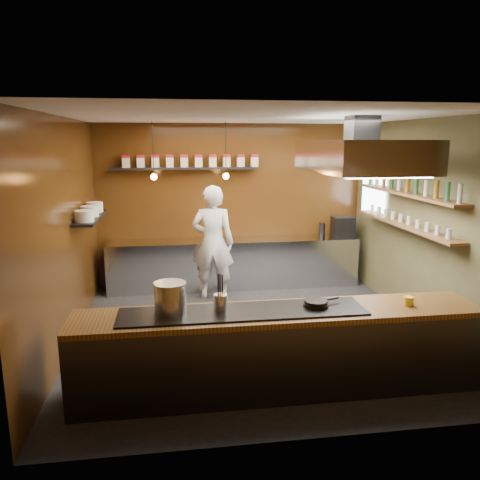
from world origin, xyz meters
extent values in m
plane|color=black|center=(0.00, 0.00, 0.00)|extent=(5.00, 5.00, 0.00)
plane|color=#361C09|center=(0.00, 2.50, 1.50)|extent=(5.00, 0.00, 5.00)
plane|color=#361C09|center=(-2.50, 0.00, 1.50)|extent=(0.00, 5.00, 5.00)
plane|color=#474628|center=(2.50, 0.00, 1.50)|extent=(0.00, 5.00, 5.00)
plane|color=silver|center=(0.00, 0.00, 3.00)|extent=(5.00, 5.00, 0.00)
plane|color=white|center=(2.45, 1.70, 1.90)|extent=(0.00, 1.00, 1.00)
cube|color=silver|center=(0.00, 2.17, 0.45)|extent=(4.60, 0.65, 0.90)
cube|color=#38383D|center=(0.00, -1.60, 0.43)|extent=(4.40, 0.70, 0.86)
cube|color=brown|center=(0.00, -1.60, 0.89)|extent=(4.40, 0.72, 0.06)
cube|color=black|center=(-0.40, -1.60, 0.93)|extent=(2.60, 0.55, 0.02)
cube|color=black|center=(-0.90, 2.36, 2.20)|extent=(2.60, 0.26, 0.04)
cube|color=black|center=(-2.34, 1.00, 1.55)|extent=(0.30, 1.40, 0.04)
cube|color=brown|center=(2.34, 0.30, 1.92)|extent=(0.26, 2.80, 0.04)
cube|color=brown|center=(2.34, 0.30, 1.45)|extent=(0.26, 2.80, 0.04)
cube|color=#38383D|center=(1.30, -0.40, 2.85)|extent=(0.35, 0.35, 0.30)
cube|color=silver|center=(1.30, -0.40, 2.50)|extent=(1.20, 2.00, 0.40)
cube|color=white|center=(1.30, -0.40, 2.29)|extent=(1.00, 1.80, 0.02)
cylinder|color=black|center=(-1.40, 1.70, 2.55)|extent=(0.01, 0.01, 0.90)
sphere|color=orange|center=(-1.40, 1.70, 2.10)|extent=(0.10, 0.10, 0.10)
cylinder|color=black|center=(-0.20, 1.70, 2.55)|extent=(0.01, 0.01, 0.90)
sphere|color=orange|center=(-0.20, 1.70, 2.10)|extent=(0.10, 0.10, 0.10)
cube|color=beige|center=(-1.90, 2.36, 2.31)|extent=(0.13, 0.13, 0.17)
cube|color=maroon|center=(-1.90, 2.36, 2.42)|extent=(0.13, 0.13, 0.05)
cube|color=beige|center=(-1.64, 2.36, 2.31)|extent=(0.13, 0.13, 0.17)
cube|color=maroon|center=(-1.64, 2.36, 2.42)|extent=(0.13, 0.13, 0.05)
cube|color=beige|center=(-1.39, 2.36, 2.31)|extent=(0.13, 0.13, 0.17)
cube|color=maroon|center=(-1.39, 2.36, 2.42)|extent=(0.13, 0.13, 0.05)
cube|color=beige|center=(-1.13, 2.36, 2.31)|extent=(0.13, 0.13, 0.17)
cube|color=maroon|center=(-1.13, 2.36, 2.42)|extent=(0.13, 0.13, 0.05)
cube|color=beige|center=(-0.88, 2.36, 2.31)|extent=(0.13, 0.13, 0.17)
cube|color=maroon|center=(-0.88, 2.36, 2.42)|extent=(0.14, 0.13, 0.05)
cube|color=beige|center=(-0.62, 2.36, 2.31)|extent=(0.13, 0.13, 0.17)
cube|color=maroon|center=(-0.62, 2.36, 2.42)|extent=(0.14, 0.13, 0.05)
cube|color=beige|center=(-0.37, 2.36, 2.31)|extent=(0.13, 0.13, 0.17)
cube|color=maroon|center=(-0.37, 2.36, 2.42)|extent=(0.14, 0.13, 0.05)
cube|color=beige|center=(-0.11, 2.36, 2.31)|extent=(0.13, 0.13, 0.17)
cube|color=maroon|center=(-0.11, 2.36, 2.42)|extent=(0.14, 0.13, 0.05)
cube|color=beige|center=(0.14, 2.36, 2.31)|extent=(0.13, 0.13, 0.17)
cube|color=maroon|center=(0.14, 2.36, 2.42)|extent=(0.14, 0.13, 0.05)
cube|color=beige|center=(0.40, 2.36, 2.31)|extent=(0.13, 0.13, 0.17)
cube|color=maroon|center=(0.40, 2.36, 2.42)|extent=(0.14, 0.13, 0.05)
cylinder|color=silver|center=(-2.34, 0.55, 1.65)|extent=(0.26, 0.26, 0.16)
cylinder|color=silver|center=(-2.34, 1.00, 1.65)|extent=(0.26, 0.26, 0.16)
cylinder|color=silver|center=(-2.34, 1.45, 1.65)|extent=(0.26, 0.26, 0.16)
cylinder|color=silver|center=(2.34, -1.00, 2.06)|extent=(0.06, 0.06, 0.24)
cylinder|color=#2D5933|center=(2.34, -0.74, 2.06)|extent=(0.06, 0.06, 0.24)
cylinder|color=#8C601E|center=(2.34, -0.48, 2.06)|extent=(0.06, 0.06, 0.24)
cylinder|color=silver|center=(2.34, -0.22, 2.06)|extent=(0.06, 0.06, 0.24)
cylinder|color=#2D5933|center=(2.34, 0.04, 2.06)|extent=(0.06, 0.06, 0.24)
cylinder|color=#8C601E|center=(2.34, 0.30, 2.06)|extent=(0.06, 0.06, 0.24)
cylinder|color=silver|center=(2.34, 0.56, 2.06)|extent=(0.06, 0.06, 0.24)
cylinder|color=#2D5933|center=(2.34, 0.82, 2.06)|extent=(0.06, 0.06, 0.24)
cylinder|color=#8C601E|center=(2.34, 1.08, 2.06)|extent=(0.06, 0.06, 0.24)
cylinder|color=silver|center=(2.34, 1.34, 2.06)|extent=(0.06, 0.06, 0.24)
cylinder|color=#2D5933|center=(2.34, 1.60, 2.06)|extent=(0.06, 0.06, 0.24)
cylinder|color=silver|center=(2.34, -0.85, 1.53)|extent=(0.07, 0.07, 0.13)
cylinder|color=silver|center=(2.34, -0.59, 1.53)|extent=(0.07, 0.07, 0.13)
cylinder|color=silver|center=(2.34, -0.34, 1.53)|extent=(0.07, 0.07, 0.13)
cylinder|color=silver|center=(2.34, -0.08, 1.53)|extent=(0.07, 0.07, 0.13)
cylinder|color=silver|center=(2.34, 0.17, 1.53)|extent=(0.07, 0.07, 0.13)
cylinder|color=silver|center=(2.34, 0.43, 1.53)|extent=(0.07, 0.07, 0.13)
cylinder|color=silver|center=(2.34, 0.68, 1.53)|extent=(0.07, 0.07, 0.13)
cylinder|color=silver|center=(2.34, 0.94, 1.53)|extent=(0.07, 0.07, 0.13)
cylinder|color=silver|center=(2.34, 1.19, 1.53)|extent=(0.07, 0.07, 0.13)
cylinder|color=silver|center=(2.34, 1.45, 1.53)|extent=(0.07, 0.07, 0.13)
cylinder|color=#B0B2B7|center=(-1.15, -1.55, 1.10)|extent=(0.39, 0.39, 0.32)
cylinder|color=#BBBEC2|center=(-1.15, -1.55, 1.09)|extent=(0.42, 0.42, 0.30)
cylinder|color=silver|center=(-0.64, -1.58, 1.03)|extent=(0.17, 0.17, 0.18)
cylinder|color=black|center=(0.40, -1.58, 0.96)|extent=(0.27, 0.27, 0.03)
cylinder|color=black|center=(0.40, -1.58, 0.99)|extent=(0.25, 0.25, 0.03)
cylinder|color=black|center=(0.60, -1.51, 0.99)|extent=(0.18, 0.08, 0.02)
cylinder|color=yellow|center=(1.43, -1.64, 0.97)|extent=(0.11, 0.11, 0.10)
cube|color=black|center=(2.07, 2.12, 1.09)|extent=(0.40, 0.38, 0.38)
imported|color=silver|center=(-0.44, 1.57, 0.98)|extent=(0.79, 0.59, 1.97)
camera|label=1|loc=(-1.10, -6.20, 2.70)|focal=35.00mm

